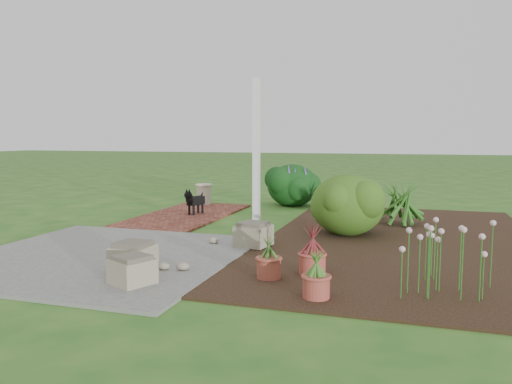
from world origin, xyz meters
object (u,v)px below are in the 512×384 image
(cream_ceramic_urn, at_px, (204,194))
(evergreen_shrub, at_px, (347,203))
(black_dog, at_px, (194,200))
(stone_trough_near, at_px, (132,271))

(cream_ceramic_urn, height_order, evergreen_shrub, evergreen_shrub)
(black_dog, relative_size, evergreen_shrub, 0.47)
(stone_trough_near, height_order, evergreen_shrub, evergreen_shrub)
(black_dog, height_order, evergreen_shrub, evergreen_shrub)
(cream_ceramic_urn, bearing_deg, stone_trough_near, -73.50)
(stone_trough_near, relative_size, cream_ceramic_urn, 0.87)
(stone_trough_near, bearing_deg, cream_ceramic_urn, 106.50)
(stone_trough_near, xyz_separation_m, cream_ceramic_urn, (-1.79, 6.03, 0.10))
(black_dog, xyz_separation_m, cream_ceramic_urn, (-0.43, 1.46, -0.06))
(black_dog, height_order, cream_ceramic_urn, black_dog)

